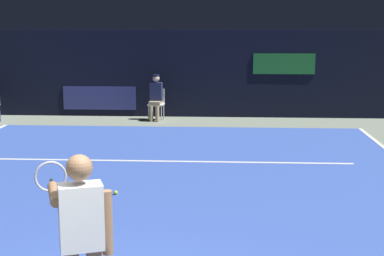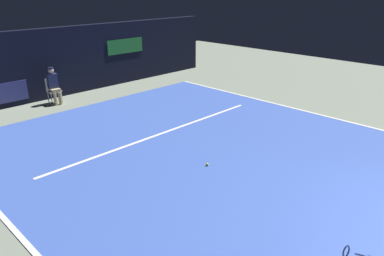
{
  "view_description": "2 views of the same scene",
  "coord_description": "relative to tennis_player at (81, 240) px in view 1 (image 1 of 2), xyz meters",
  "views": [
    {
      "loc": [
        1.2,
        -4.1,
        2.79
      ],
      "look_at": [
        0.6,
        6.32,
        0.87
      ],
      "focal_mm": 53.73,
      "sensor_mm": 36.0,
      "label": 1
    },
    {
      "loc": [
        -6.41,
        -0.38,
        4.06
      ],
      "look_at": [
        -0.47,
        5.48,
        0.79
      ],
      "focal_mm": 34.23,
      "sensor_mm": 36.0,
      "label": 2
    }
  ],
  "objects": [
    {
      "name": "line_judge_on_chair",
      "position": [
        -0.78,
        11.8,
        -0.3
      ],
      "size": [
        0.48,
        0.56,
        1.32
      ],
      "color": "white",
      "rests_on": "ground"
    },
    {
      "name": "line_service",
      "position": [
        -0.0,
        6.77,
        -0.97
      ],
      "size": [
        7.58,
        0.1,
        0.01
      ],
      "primitive_type": "cube",
      "color": "white",
      "rests_on": "court_surface"
    },
    {
      "name": "ground_plane",
      "position": [
        -0.0,
        4.65,
        -0.99
      ],
      "size": [
        29.24,
        29.24,
        0.0
      ],
      "primitive_type": "plane",
      "color": "gray"
    },
    {
      "name": "tennis_ball",
      "position": [
        -0.57,
        4.45,
        -0.94
      ],
      "size": [
        0.07,
        0.07,
        0.07
      ],
      "primitive_type": "sphere",
      "color": "#CCE033",
      "rests_on": "court_surface"
    },
    {
      "name": "court_surface",
      "position": [
        -0.0,
        4.65,
        -0.98
      ],
      "size": [
        9.71,
        12.13,
        0.01
      ],
      "primitive_type": "cube",
      "color": "#3856B2",
      "rests_on": "ground"
    },
    {
      "name": "back_wall",
      "position": [
        -0.01,
        12.62,
        0.31
      ],
      "size": [
        14.65,
        0.33,
        2.6
      ],
      "color": "black",
      "rests_on": "ground"
    },
    {
      "name": "tennis_player",
      "position": [
        0.0,
        0.0,
        0.0
      ],
      "size": [
        0.85,
        0.91,
        1.73
      ],
      "color": "#8C6647",
      "rests_on": "ground"
    }
  ]
}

